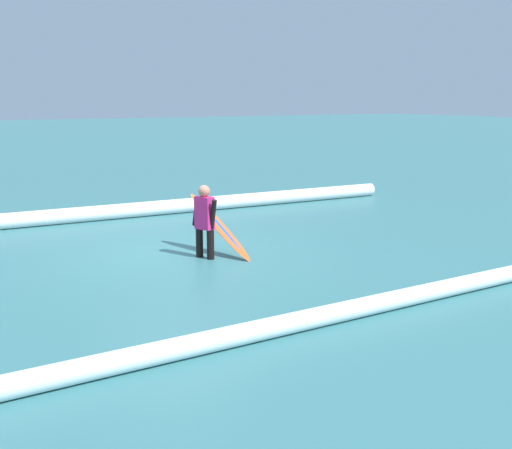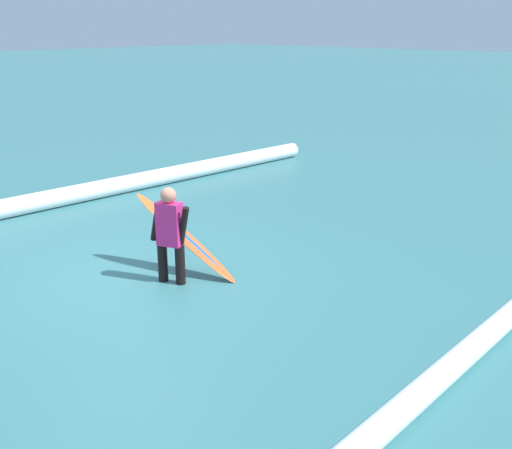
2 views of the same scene
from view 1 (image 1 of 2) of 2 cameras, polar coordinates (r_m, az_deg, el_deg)
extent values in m
plane|color=#377478|center=(12.39, -7.39, -2.57)|extent=(158.49, 158.49, 0.00)
cylinder|color=black|center=(11.98, -5.15, -1.63)|extent=(0.14, 0.14, 0.56)
cylinder|color=black|center=(11.79, -4.15, -1.82)|extent=(0.14, 0.14, 0.56)
cube|color=#D82672|center=(11.77, -4.70, 1.06)|extent=(0.31, 0.39, 0.61)
sphere|color=tan|center=(11.70, -4.74, 3.04)|extent=(0.22, 0.22, 0.22)
cylinder|color=black|center=(11.91, -5.47, 1.17)|extent=(0.09, 0.24, 0.57)
cylinder|color=black|center=(11.62, -3.92, 0.94)|extent=(0.09, 0.23, 0.57)
ellipsoid|color=#E55926|center=(12.14, -3.34, -0.17)|extent=(0.68, 1.76, 1.13)
ellipsoid|color=blue|center=(12.13, -3.34, -0.15)|extent=(0.42, 1.39, 0.91)
cylinder|color=white|center=(16.35, -9.47, 1.45)|extent=(14.25, 0.85, 0.37)
cylinder|color=white|center=(9.27, 12.35, -6.73)|extent=(24.65, 0.74, 0.27)
camera|label=2|loc=(4.09, -31.09, 16.89)|focal=42.84mm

